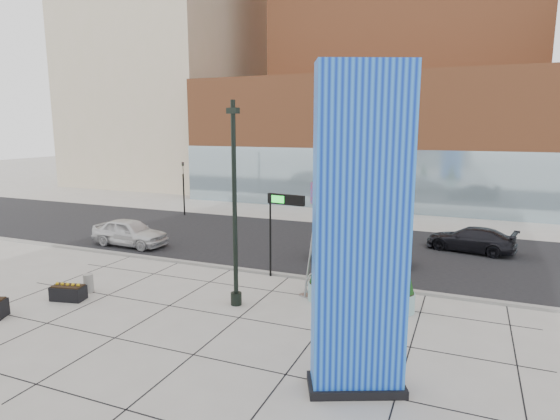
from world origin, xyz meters
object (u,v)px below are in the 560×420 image
at_px(blue_pylon, 360,241).
at_px(concrete_bollard, 88,283).
at_px(car_silver_mid, 361,247).
at_px(public_art_sculpture, 330,266).
at_px(car_white_west, 130,233).
at_px(overhead_street_sign, 284,206).
at_px(lamp_post, 235,225).

relative_size(blue_pylon, concrete_bollard, 10.75).
bearing_deg(concrete_bollard, car_silver_mid, 41.74).
bearing_deg(public_art_sculpture, car_white_west, -173.46).
bearing_deg(car_silver_mid, overhead_street_sign, 140.04).
bearing_deg(public_art_sculpture, lamp_post, -126.56).
bearing_deg(public_art_sculpture, concrete_bollard, -139.72).
height_order(concrete_bollard, car_silver_mid, car_silver_mid).
xyz_separation_m(concrete_bollard, car_white_west, (-3.53, 6.81, 0.39)).
distance_m(lamp_post, overhead_street_sign, 3.75).
bearing_deg(concrete_bollard, public_art_sculpture, 17.36).
relative_size(overhead_street_sign, car_white_west, 0.85).
relative_size(blue_pylon, car_white_west, 1.83).
distance_m(blue_pylon, overhead_street_sign, 9.35).
bearing_deg(blue_pylon, lamp_post, 120.79).
height_order(blue_pylon, concrete_bollard, blue_pylon).
distance_m(lamp_post, public_art_sculpture, 4.12).
bearing_deg(car_silver_mid, lamp_post, 153.03).
height_order(lamp_post, overhead_street_sign, lamp_post).
bearing_deg(blue_pylon, car_white_west, 124.21).
relative_size(blue_pylon, overhead_street_sign, 2.16).
xyz_separation_m(blue_pylon, car_silver_mid, (-2.45, 11.45, -3.22)).
bearing_deg(car_silver_mid, blue_pylon, -171.54).
distance_m(car_white_west, car_silver_mid, 13.15).
bearing_deg(concrete_bollard, blue_pylon, -13.87).
height_order(overhead_street_sign, car_silver_mid, overhead_street_sign).
bearing_deg(car_silver_mid, concrete_bollard, 128.12).
xyz_separation_m(blue_pylon, overhead_street_sign, (-5.16, 7.76, -0.71)).
xyz_separation_m(lamp_post, car_white_west, (-9.85, 5.72, -2.39)).
xyz_separation_m(overhead_street_sign, car_white_west, (-10.34, 2.00, -2.54)).
bearing_deg(concrete_bollard, lamp_post, 9.80).
bearing_deg(blue_pylon, car_silver_mid, 78.51).
xyz_separation_m(lamp_post, public_art_sculpture, (3.20, 1.88, -1.79)).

